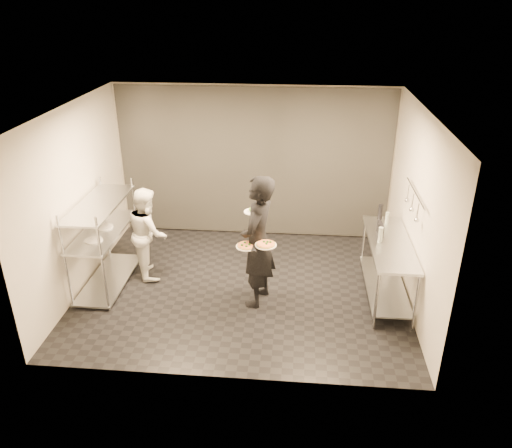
# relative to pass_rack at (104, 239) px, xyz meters

# --- Properties ---
(room_shell) EXTENTS (5.00, 4.00, 2.80)m
(room_shell) POSITION_rel_pass_rack_xyz_m (2.15, 1.18, 0.63)
(room_shell) COLOR black
(room_shell) RESTS_ON ground
(pass_rack) EXTENTS (0.60, 1.60, 1.50)m
(pass_rack) POSITION_rel_pass_rack_xyz_m (0.00, 0.00, 0.00)
(pass_rack) COLOR #AFB2B6
(pass_rack) RESTS_ON ground
(prep_counter) EXTENTS (0.60, 1.80, 0.92)m
(prep_counter) POSITION_rel_pass_rack_xyz_m (4.33, 0.00, -0.14)
(prep_counter) COLOR #AFB2B6
(prep_counter) RESTS_ON ground
(utensil_rail) EXTENTS (0.07, 1.20, 0.31)m
(utensil_rail) POSITION_rel_pass_rack_xyz_m (4.58, 0.00, 0.78)
(utensil_rail) COLOR #AFB2B6
(utensil_rail) RESTS_ON room_shell
(waiter) EXTENTS (0.64, 0.82, 1.99)m
(waiter) POSITION_rel_pass_rack_xyz_m (2.41, -0.32, 0.22)
(waiter) COLOR black
(waiter) RESTS_ON ground
(chef) EXTENTS (0.82, 0.89, 1.49)m
(chef) POSITION_rel_pass_rack_xyz_m (0.60, 0.33, -0.02)
(chef) COLOR silver
(chef) RESTS_ON ground
(pizza_plate_near) EXTENTS (0.30, 0.30, 0.05)m
(pizza_plate_near) POSITION_rel_pass_rack_xyz_m (2.27, -0.48, 0.24)
(pizza_plate_near) COLOR white
(pizza_plate_near) RESTS_ON waiter
(pizza_plate_far) EXTENTS (0.30, 0.30, 0.05)m
(pizza_plate_far) POSITION_rel_pass_rack_xyz_m (2.54, -0.53, 0.30)
(pizza_plate_far) COLOR white
(pizza_plate_far) RESTS_ON waiter
(salad_plate) EXTENTS (0.26, 0.26, 0.07)m
(salad_plate) POSITION_rel_pass_rack_xyz_m (2.32, -0.05, 0.60)
(salad_plate) COLOR white
(salad_plate) RESTS_ON waiter
(pos_monitor) EXTENTS (0.07, 0.26, 0.19)m
(pos_monitor) POSITION_rel_pass_rack_xyz_m (4.21, 0.23, 0.24)
(pos_monitor) COLOR black
(pos_monitor) RESTS_ON prep_counter
(bottle_green) EXTENTS (0.06, 0.06, 0.23)m
(bottle_green) POSITION_rel_pass_rack_xyz_m (4.18, -0.01, 0.27)
(bottle_green) COLOR gray
(bottle_green) RESTS_ON prep_counter
(bottle_clear) EXTENTS (0.06, 0.06, 0.19)m
(bottle_clear) POSITION_rel_pass_rack_xyz_m (4.37, 0.64, 0.25)
(bottle_clear) COLOR gray
(bottle_clear) RESTS_ON prep_counter
(bottle_dark) EXTENTS (0.07, 0.07, 0.25)m
(bottle_dark) POSITION_rel_pass_rack_xyz_m (4.28, 0.80, 0.28)
(bottle_dark) COLOR black
(bottle_dark) RESTS_ON prep_counter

